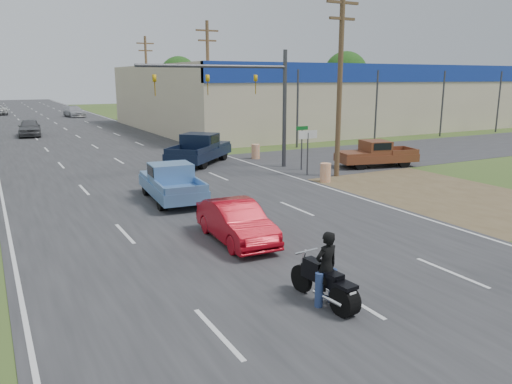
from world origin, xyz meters
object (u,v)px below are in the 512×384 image
navy_pickup (200,148)px  distant_car_silver (74,112)px  red_convertible (236,222)px  rider (326,271)px  motorcycle (328,286)px  distant_car_grey (30,128)px  blue_pickup (171,182)px  brown_pickup (375,154)px

navy_pickup → distant_car_silver: (-0.75, 44.69, -0.23)m
distant_car_silver → red_convertible: bearing=-100.5°
rider → distant_car_silver: size_ratio=0.34×
motorcycle → rider: rider is taller
distant_car_grey → rider: bearing=-80.3°
motorcycle → blue_pickup: size_ratio=0.45×
blue_pickup → distant_car_grey: blue_pickup is taller
rider → blue_pickup: (0.23, 11.96, -0.03)m
red_convertible → brown_pickup: brown_pickup is taller
navy_pickup → distant_car_silver: 44.69m
brown_pickup → distant_car_silver: 51.86m
red_convertible → navy_pickup: (4.91, 15.17, 0.30)m
navy_pickup → brown_pickup: bearing=10.5°
red_convertible → rider: bearing=-89.6°
rider → distant_car_silver: 65.34m
navy_pickup → brown_pickup: (9.00, -6.25, -0.15)m
blue_pickup → distant_car_silver: blue_pickup is taller
distant_car_grey → distant_car_silver: size_ratio=0.92×
distant_car_silver → navy_pickup: bearing=-95.6°
blue_pickup → navy_pickup: navy_pickup is taller
motorcycle → blue_pickup: bearing=83.4°
brown_pickup → blue_pickup: bearing=112.3°
motorcycle → rider: size_ratio=1.32×
navy_pickup → distant_car_grey: bearing=156.1°
red_convertible → distant_car_silver: 60.00m
brown_pickup → distant_car_silver: size_ratio=1.01×
red_convertible → motorcycle: bearing=-89.5°
motorcycle → rider: bearing=90.0°
motorcycle → navy_pickup: (5.13, 20.57, 0.45)m
distant_car_silver → brown_pickup: bearing=-85.7°
navy_pickup → motorcycle: bearing=-58.7°
red_convertible → brown_pickup: bearing=35.5°
motorcycle → distant_car_grey: distant_car_grey is taller
motorcycle → blue_pickup: (0.23, 12.02, 0.33)m
rider → red_convertible: bearing=-97.9°
rider → brown_pickup: 20.07m
rider → distant_car_silver: (4.39, 65.19, -0.13)m
rider → distant_car_grey: size_ratio=0.37×
navy_pickup → brown_pickup: size_ratio=1.10×
red_convertible → blue_pickup: bearing=92.7°
blue_pickup → distant_car_silver: (4.15, 53.23, -0.10)m
rider → distant_car_grey: bearing=-91.2°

